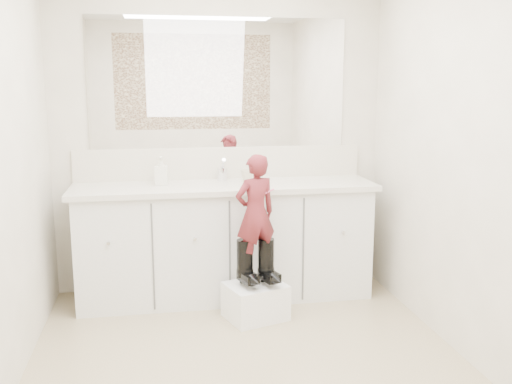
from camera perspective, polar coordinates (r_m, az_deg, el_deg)
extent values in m
plane|color=#917E5F|center=(3.46, -0.44, -17.50)|extent=(3.00, 3.00, 0.00)
plane|color=beige|center=(4.55, -3.62, 5.26)|extent=(2.60, 0.00, 2.60)
plane|color=beige|center=(1.65, 8.27, -4.91)|extent=(2.60, 0.00, 2.60)
plane|color=beige|center=(3.53, 20.85, 2.94)|extent=(0.00, 3.00, 3.00)
cube|color=silver|center=(4.43, -3.10, -5.12)|extent=(2.20, 0.55, 0.85)
cube|color=beige|center=(4.31, -3.14, 0.52)|extent=(2.28, 0.58, 0.04)
cube|color=beige|center=(4.56, -3.58, 2.92)|extent=(2.28, 0.03, 0.25)
cube|color=white|center=(4.52, -3.68, 10.80)|extent=(2.00, 0.02, 1.00)
cube|color=#472819|center=(1.59, 8.60, 10.96)|extent=(2.00, 0.01, 1.20)
cylinder|color=silver|center=(4.46, -3.40, 1.78)|extent=(0.08, 0.08, 0.10)
imported|color=beige|center=(4.39, -0.88, 1.63)|extent=(0.12, 0.12, 0.10)
imported|color=silver|center=(4.33, -9.49, 2.13)|extent=(0.10, 0.10, 0.21)
cube|color=white|center=(4.10, -0.06, -10.86)|extent=(0.48, 0.43, 0.25)
imported|color=#A53237|center=(3.91, -0.06, -2.17)|extent=(0.35, 0.28, 0.82)
cylinder|color=#DC5581|center=(3.89, 0.95, -0.13)|extent=(0.13, 0.05, 0.06)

